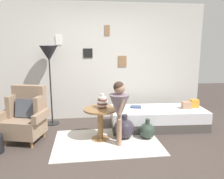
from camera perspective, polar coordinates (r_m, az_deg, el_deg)
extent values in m
plane|color=#423833|center=(3.60, -0.39, -16.49)|extent=(12.00, 12.00, 0.00)
cube|color=beige|center=(5.14, -3.15, 7.06)|extent=(4.80, 0.10, 2.60)
cube|color=olive|center=(5.15, 2.66, 7.20)|extent=(0.19, 0.02, 0.25)
cube|color=#B2B2AC|center=(5.15, 2.67, 7.20)|extent=(0.15, 0.01, 0.19)
cube|color=black|center=(5.06, -6.16, 9.20)|extent=(0.20, 0.02, 0.20)
cube|color=gray|center=(5.06, -6.16, 9.20)|extent=(0.16, 0.01, 0.16)
cube|color=white|center=(5.08, -13.46, 12.19)|extent=(0.13, 0.02, 0.20)
cube|color=slate|center=(5.08, -13.47, 12.19)|extent=(0.10, 0.01, 0.16)
cube|color=olive|center=(5.10, -1.22, 14.89)|extent=(0.11, 0.02, 0.22)
cube|color=silver|center=(5.09, -1.22, 14.89)|extent=(0.09, 0.01, 0.17)
cube|color=silver|center=(4.03, -1.30, -13.23)|extent=(1.83, 1.25, 0.01)
cylinder|color=#9E7042|center=(4.28, -25.56, -12.08)|extent=(0.04, 0.04, 0.12)
cylinder|color=#9E7042|center=(4.04, -19.78, -13.02)|extent=(0.04, 0.04, 0.12)
cylinder|color=#9E7042|center=(4.63, -22.43, -10.07)|extent=(0.04, 0.04, 0.12)
cylinder|color=#9E7042|center=(4.41, -16.98, -10.77)|extent=(0.04, 0.04, 0.12)
cube|color=#8C725B|center=(4.26, -21.40, -8.83)|extent=(0.73, 0.71, 0.30)
cube|color=#8C725B|center=(4.33, -20.29, -2.55)|extent=(0.62, 0.30, 0.55)
cube|color=#8C725B|center=(4.37, -24.04, -3.82)|extent=(0.16, 0.32, 0.39)
cube|color=#8C725B|center=(4.12, -17.92, -4.27)|extent=(0.16, 0.32, 0.39)
cube|color=#8C725B|center=(4.35, -25.53, -5.70)|extent=(0.23, 0.51, 0.14)
cube|color=#8C725B|center=(4.02, -17.67, -6.46)|extent=(0.23, 0.51, 0.14)
cube|color=#474C56|center=(4.25, -21.04, -4.47)|extent=(0.39, 0.26, 0.33)
cube|color=#4C4742|center=(4.78, 11.50, -8.36)|extent=(1.95, 0.92, 0.18)
cube|color=silver|center=(4.71, 11.60, -6.07)|extent=(1.95, 0.92, 0.22)
cube|color=orange|center=(4.95, 20.23, -3.37)|extent=(0.17, 0.13, 0.17)
cube|color=tan|center=(4.83, 18.44, -3.79)|extent=(0.18, 0.13, 0.14)
cylinder|color=olive|center=(4.16, -2.93, -12.38)|extent=(0.33, 0.33, 0.02)
cylinder|color=olive|center=(4.06, -2.97, -8.85)|extent=(0.10, 0.10, 0.53)
cylinder|color=olive|center=(3.97, -3.01, -5.08)|extent=(0.59, 0.59, 0.03)
cylinder|color=brown|center=(4.01, -2.44, -4.45)|extent=(0.14, 0.14, 0.03)
cylinder|color=white|center=(4.00, -2.44, -3.99)|extent=(0.16, 0.16, 0.03)
cylinder|color=brown|center=(3.99, -2.45, -3.53)|extent=(0.19, 0.19, 0.03)
cylinder|color=white|center=(3.98, -2.45, -3.07)|extent=(0.19, 0.19, 0.03)
cylinder|color=brown|center=(3.97, -2.46, -2.61)|extent=(0.16, 0.16, 0.03)
cylinder|color=white|center=(3.96, -2.46, -2.14)|extent=(0.14, 0.14, 0.03)
cylinder|color=white|center=(3.95, -2.47, -1.49)|extent=(0.07, 0.07, 0.06)
cylinder|color=black|center=(5.07, -14.88, -8.30)|extent=(0.28, 0.28, 0.02)
cylinder|color=black|center=(4.87, -15.36, 0.54)|extent=(0.03, 0.03, 1.57)
cone|color=#232328|center=(4.79, -15.80, 8.87)|extent=(0.37, 0.37, 0.31)
cylinder|color=#A37A60|center=(3.81, 1.93, -10.98)|extent=(0.07, 0.07, 0.47)
cylinder|color=#A37A60|center=(3.90, 1.70, -10.43)|extent=(0.07, 0.07, 0.47)
cone|color=slate|center=(3.72, 1.86, -4.64)|extent=(0.34, 0.34, 0.44)
cylinder|color=slate|center=(3.68, 1.87, -2.43)|extent=(0.17, 0.17, 0.17)
cylinder|color=#A37A60|center=(3.59, 2.48, -4.18)|extent=(0.13, 0.05, 0.30)
cylinder|color=#A37A60|center=(3.82, 1.88, -3.23)|extent=(0.13, 0.05, 0.30)
sphere|color=#A37A60|center=(3.64, 1.89, 0.31)|extent=(0.19, 0.19, 0.19)
sphere|color=#38281E|center=(3.64, 1.74, 0.67)|extent=(0.18, 0.18, 0.18)
cube|color=#3B4B73|center=(4.68, 6.11, -4.42)|extent=(0.26, 0.22, 0.03)
sphere|color=#332D38|center=(4.14, 3.20, -9.94)|extent=(0.36, 0.36, 0.36)
cylinder|color=#332D38|center=(4.06, 3.23, -7.03)|extent=(0.10, 0.10, 0.09)
sphere|color=#2D3D33|center=(4.18, 8.97, -10.38)|extent=(0.29, 0.29, 0.29)
cylinder|color=#2D3D33|center=(4.12, 9.05, -8.01)|extent=(0.08, 0.08, 0.09)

